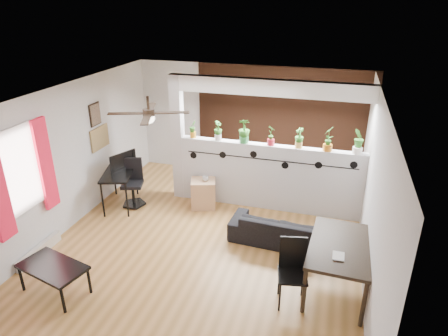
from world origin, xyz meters
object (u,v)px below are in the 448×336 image
at_px(potted_plant_2, 244,130).
at_px(potted_plant_6, 359,140).
at_px(office_chair, 133,185).
at_px(potted_plant_1, 218,130).
at_px(potted_plant_4, 299,137).
at_px(potted_plant_5, 328,138).
at_px(potted_plant_0, 193,128).
at_px(computer_desk, 119,175).
at_px(potted_plant_3, 271,135).
at_px(folding_chair, 293,265).
at_px(ceiling_fan, 149,115).
at_px(dining_table, 340,250).
at_px(cup, 205,178).
at_px(cube_shelf, 203,193).
at_px(sofa, 281,229).
at_px(coffee_table, 53,268).

distance_m(potted_plant_2, potted_plant_6, 2.11).
distance_m(potted_plant_6, office_chair, 4.46).
distance_m(potted_plant_1, potted_plant_4, 1.58).
height_order(potted_plant_1, potted_plant_4, potted_plant_4).
distance_m(potted_plant_1, potted_plant_5, 2.11).
bearing_deg(potted_plant_0, computer_desk, -150.62).
xyz_separation_m(potted_plant_3, folding_chair, (0.80, -2.56, -0.98)).
xyz_separation_m(potted_plant_0, potted_plant_1, (0.53, 0.00, 0.01)).
distance_m(ceiling_fan, dining_table, 3.44).
height_order(potted_plant_1, potted_plant_3, potted_plant_3).
bearing_deg(cup, ceiling_fan, -104.74).
xyz_separation_m(potted_plant_1, dining_table, (2.46, -2.14, -0.88)).
bearing_deg(potted_plant_4, cube_shelf, -169.26).
bearing_deg(office_chair, cube_shelf, 12.37).
height_order(potted_plant_2, computer_desk, potted_plant_2).
distance_m(potted_plant_6, computer_desk, 4.64).
distance_m(sofa, office_chair, 3.16).
relative_size(potted_plant_2, sofa, 0.29).
bearing_deg(cup, potted_plant_3, 15.62).
bearing_deg(cube_shelf, dining_table, -51.35).
xyz_separation_m(potted_plant_1, potted_plant_3, (1.05, -0.00, 0.01)).
bearing_deg(potted_plant_0, coffee_table, -105.26).
relative_size(potted_plant_2, office_chair, 0.49).
bearing_deg(potted_plant_1, coffee_table, -113.23).
bearing_deg(potted_plant_1, office_chair, -158.18).
distance_m(potted_plant_3, folding_chair, 2.85).
bearing_deg(computer_desk, potted_plant_2, 17.45).
height_order(potted_plant_4, office_chair, potted_plant_4).
distance_m(potted_plant_1, office_chair, 2.08).
bearing_deg(potted_plant_5, potted_plant_6, 0.00).
distance_m(potted_plant_2, computer_desk, 2.66).
xyz_separation_m(potted_plant_4, sofa, (-0.09, -1.17, -1.31)).
height_order(potted_plant_1, sofa, potted_plant_1).
xyz_separation_m(potted_plant_2, computer_desk, (-2.38, -0.75, -0.92)).
distance_m(dining_table, coffee_table, 4.10).
relative_size(potted_plant_4, potted_plant_6, 0.82).
distance_m(potted_plant_1, coffee_table, 3.84).
bearing_deg(potted_plant_0, potted_plant_3, -0.00).
bearing_deg(dining_table, computer_desk, 162.09).
height_order(potted_plant_6, office_chair, potted_plant_6).
xyz_separation_m(potted_plant_0, coffee_table, (-0.92, -3.36, -1.14)).
bearing_deg(dining_table, cup, 145.47).
bearing_deg(coffee_table, dining_table, 17.34).
height_order(potted_plant_2, cube_shelf, potted_plant_2).
height_order(potted_plant_1, cube_shelf, potted_plant_1).
relative_size(potted_plant_4, coffee_table, 0.36).
bearing_deg(potted_plant_1, cube_shelf, -122.03).
xyz_separation_m(folding_chair, coffee_table, (-3.30, -0.81, -0.17)).
bearing_deg(potted_plant_3, potted_plant_0, 180.00).
bearing_deg(potted_plant_4, computer_desk, -167.70).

